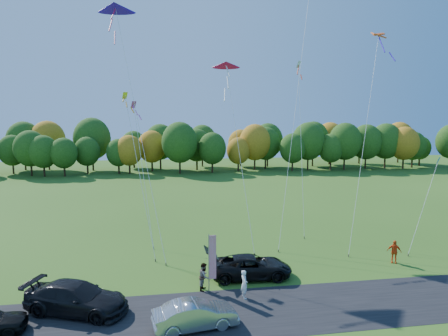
{
  "coord_description": "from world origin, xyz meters",
  "views": [
    {
      "loc": [
        -4.94,
        -25.09,
        11.04
      ],
      "look_at": [
        0.0,
        6.0,
        7.0
      ],
      "focal_mm": 32.0,
      "sensor_mm": 36.0,
      "label": 1
    }
  ],
  "objects": [
    {
      "name": "asphalt_strip",
      "position": [
        0.0,
        -4.0,
        0.01
      ],
      "size": [
        90.0,
        6.0,
        0.01
      ],
      "primitive_type": "cube",
      "color": "black",
      "rests_on": "ground"
    },
    {
      "name": "silver_sedan",
      "position": [
        -3.33,
        -5.36,
        0.73
      ],
      "size": [
        4.64,
        2.27,
        1.47
      ],
      "primitive_type": "imported",
      "rotation": [
        0.0,
        0.0,
        1.74
      ],
      "color": "#9E9DA2",
      "rests_on": "ground"
    },
    {
      "name": "person_east",
      "position": [
        12.43,
        1.76,
        0.88
      ],
      "size": [
        1.11,
        0.86,
        1.75
      ],
      "primitive_type": "imported",
      "rotation": [
        0.0,
        0.0,
        -0.5
      ],
      "color": "#E34915",
      "rests_on": "ground"
    },
    {
      "name": "kite_diamond_white",
      "position": [
        8.58,
        12.04,
        8.39
      ],
      "size": [
        2.12,
        7.46,
        17.15
      ],
      "color": "#4C3F33",
      "rests_on": "ground"
    },
    {
      "name": "kite_parafoil_orange",
      "position": [
        7.69,
        10.91,
        13.34
      ],
      "size": [
        8.34,
        11.53,
        27.1
      ],
      "color": "#4C3F33",
      "rests_on": "ground"
    },
    {
      "name": "tree_line",
      "position": [
        0.0,
        55.0,
        0.0
      ],
      "size": [
        116.0,
        12.0,
        10.0
      ],
      "primitive_type": null,
      "color": "#1E4711",
      "rests_on": "ground"
    },
    {
      "name": "feather_flag",
      "position": [
        -1.92,
        -1.1,
        2.3
      ],
      "size": [
        0.5,
        0.1,
        3.78
      ],
      "color": "#999999",
      "rests_on": "ground"
    },
    {
      "name": "person_tailgate_b",
      "position": [
        -2.36,
        -0.71,
        0.88
      ],
      "size": [
        0.91,
        1.03,
        1.76
      ],
      "primitive_type": "imported",
      "rotation": [
        0.0,
        0.0,
        1.24
      ],
      "color": "gray",
      "rests_on": "ground"
    },
    {
      "name": "black_suv",
      "position": [
        1.07,
        0.73,
        0.78
      ],
      "size": [
        5.7,
        2.84,
        1.55
      ],
      "primitive_type": "imported",
      "rotation": [
        0.0,
        0.0,
        1.52
      ],
      "color": "black",
      "rests_on": "ground"
    },
    {
      "name": "kite_diamond_pink",
      "position": [
        -6.6,
        11.41,
        6.25
      ],
      "size": [
        2.35,
        7.71,
        12.89
      ],
      "color": "#4C3F33",
      "rests_on": "ground"
    },
    {
      "name": "ground",
      "position": [
        0.0,
        0.0,
        0.0
      ],
      "size": [
        160.0,
        160.0,
        0.0
      ],
      "primitive_type": "plane",
      "color": "#2D5416"
    },
    {
      "name": "person_tailgate_a",
      "position": [
        -0.07,
        -2.3,
        0.89
      ],
      "size": [
        0.5,
        0.69,
        1.77
      ],
      "primitive_type": "imported",
      "rotation": [
        0.0,
        0.0,
        1.7
      ],
      "color": "white",
      "rests_on": "ground"
    },
    {
      "name": "kite_diamond_blue_low",
      "position": [
        16.54,
        4.3,
        3.75
      ],
      "size": [
        4.77,
        3.32,
        7.91
      ],
      "color": "#4C3F33",
      "rests_on": "ground"
    },
    {
      "name": "kite_delta_red",
      "position": [
        1.88,
        10.37,
        9.27
      ],
      "size": [
        2.81,
        10.72,
        17.69
      ],
      "color": "#4C3F33",
      "rests_on": "ground"
    },
    {
      "name": "kite_parafoil_rainbow",
      "position": [
        12.76,
        7.51,
        9.53
      ],
      "size": [
        7.82,
        8.56,
        19.38
      ],
      "color": "#4C3F33",
      "rests_on": "ground"
    },
    {
      "name": "kite_delta_blue",
      "position": [
        -6.9,
        9.74,
        11.07
      ],
      "size": [
        6.04,
        12.83,
        23.3
      ],
      "color": "#4C3F33",
      "rests_on": "ground"
    },
    {
      "name": "kite_diamond_yellow",
      "position": [
        -6.69,
        7.34,
        6.55
      ],
      "size": [
        2.84,
        5.48,
        13.4
      ],
      "color": "#4C3F33",
      "rests_on": "ground"
    },
    {
      "name": "dark_truck_a",
      "position": [
        -9.83,
        -2.6,
        0.86
      ],
      "size": [
        6.41,
        4.42,
        1.72
      ],
      "primitive_type": "imported",
      "rotation": [
        0.0,
        0.0,
        1.2
      ],
      "color": "black",
      "rests_on": "ground"
    }
  ]
}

